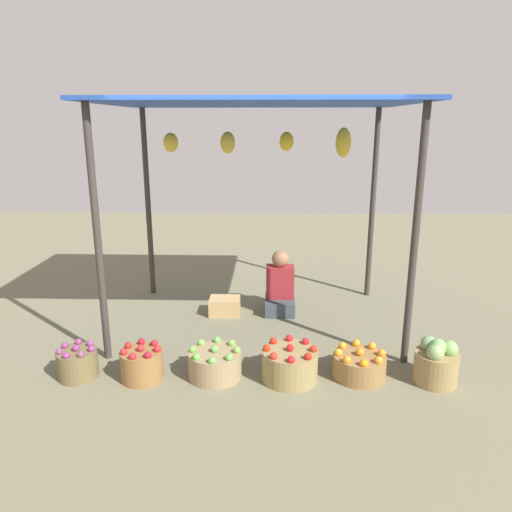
# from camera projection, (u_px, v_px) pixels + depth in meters

# --- Properties ---
(ground_plane) EXTENTS (14.00, 14.00, 0.00)m
(ground_plane) POSITION_uv_depth(u_px,v_px,m) (257.00, 321.00, 5.68)
(ground_plane) COLOR #6E6B52
(market_stall_structure) EXTENTS (3.25, 2.20, 2.50)m
(market_stall_structure) POSITION_uv_depth(u_px,v_px,m) (258.00, 122.00, 5.07)
(market_stall_structure) COLOR #38332D
(market_stall_structure) RESTS_ON ground
(vendor_person) EXTENTS (0.36, 0.44, 0.78)m
(vendor_person) POSITION_uv_depth(u_px,v_px,m) (280.00, 289.00, 5.90)
(vendor_person) COLOR #39414B
(vendor_person) RESTS_ON ground
(basket_purple_onions) EXTENTS (0.36, 0.36, 0.32)m
(basket_purple_onions) POSITION_uv_depth(u_px,v_px,m) (78.00, 363.00, 4.40)
(basket_purple_onions) COLOR brown
(basket_purple_onions) RESTS_ON ground
(basket_red_apples) EXTENTS (0.38, 0.38, 0.34)m
(basket_red_apples) POSITION_uv_depth(u_px,v_px,m) (142.00, 364.00, 4.37)
(basket_red_apples) COLOR olive
(basket_red_apples) RESTS_ON ground
(basket_green_apples) EXTENTS (0.49, 0.49, 0.31)m
(basket_green_apples) POSITION_uv_depth(u_px,v_px,m) (215.00, 363.00, 4.41)
(basket_green_apples) COLOR #967E58
(basket_green_apples) RESTS_ON ground
(basket_red_tomatoes) EXTENTS (0.51, 0.51, 0.35)m
(basket_red_tomatoes) POSITION_uv_depth(u_px,v_px,m) (290.00, 364.00, 4.36)
(basket_red_tomatoes) COLOR olive
(basket_red_tomatoes) RESTS_ON ground
(basket_oranges) EXTENTS (0.49, 0.49, 0.28)m
(basket_oranges) POSITION_uv_depth(u_px,v_px,m) (359.00, 365.00, 4.41)
(basket_oranges) COLOR olive
(basket_oranges) RESTS_ON ground
(basket_cabbages) EXTENTS (0.38, 0.38, 0.42)m
(basket_cabbages) POSITION_uv_depth(u_px,v_px,m) (436.00, 363.00, 4.29)
(basket_cabbages) COLOR olive
(basket_cabbages) RESTS_ON ground
(wooden_crate_near_vendor) EXTENTS (0.37, 0.29, 0.21)m
(wooden_crate_near_vendor) POSITION_uv_depth(u_px,v_px,m) (225.00, 306.00, 5.86)
(wooden_crate_near_vendor) COLOR tan
(wooden_crate_near_vendor) RESTS_ON ground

